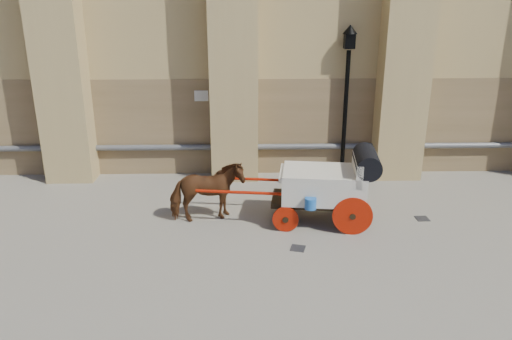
{
  "coord_description": "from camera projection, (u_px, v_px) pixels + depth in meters",
  "views": [
    {
      "loc": [
        -0.71,
        -11.06,
        5.36
      ],
      "look_at": [
        -0.43,
        0.39,
        1.36
      ],
      "focal_mm": 35.0,
      "sensor_mm": 36.0,
      "label": 1
    }
  ],
  "objects": [
    {
      "name": "street_lamp",
      "position": [
        346.0,
        98.0,
        14.99
      ],
      "size": [
        0.43,
        0.43,
        4.58
      ],
      "color": "black",
      "rests_on": "ground"
    },
    {
      "name": "drain_grate_far",
      "position": [
        422.0,
        219.0,
        12.68
      ],
      "size": [
        0.33,
        0.33,
        0.01
      ],
      "primitive_type": "cube",
      "rotation": [
        0.0,
        0.0,
        0.02
      ],
      "color": "black",
      "rests_on": "ground"
    },
    {
      "name": "drain_grate_near",
      "position": [
        298.0,
        248.0,
        11.19
      ],
      "size": [
        0.39,
        0.39,
        0.01
      ],
      "primitive_type": "cube",
      "rotation": [
        0.0,
        0.0,
        -0.27
      ],
      "color": "black",
      "rests_on": "ground"
    },
    {
      "name": "horse",
      "position": [
        207.0,
        192.0,
        12.36
      ],
      "size": [
        1.95,
        1.23,
        1.53
      ],
      "primitive_type": "imported",
      "rotation": [
        0.0,
        0.0,
        1.81
      ],
      "color": "#552F12",
      "rests_on": "ground"
    },
    {
      "name": "carriage",
      "position": [
        330.0,
        183.0,
        12.18
      ],
      "size": [
        4.49,
        1.72,
        1.92
      ],
      "rotation": [
        0.0,
        0.0,
        -0.13
      ],
      "color": "black",
      "rests_on": "ground"
    },
    {
      "name": "ground",
      "position": [
        274.0,
        227.0,
        12.22
      ],
      "size": [
        90.0,
        90.0,
        0.0
      ],
      "primitive_type": "plane",
      "color": "#6D675A",
      "rests_on": "ground"
    }
  ]
}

